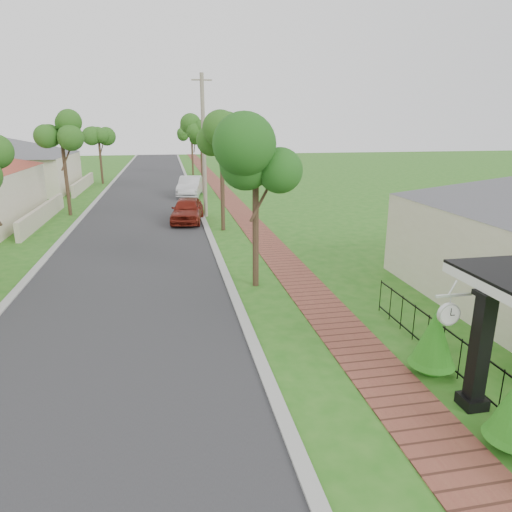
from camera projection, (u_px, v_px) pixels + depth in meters
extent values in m
plane|color=#256518|center=(245.00, 403.00, 9.47)|extent=(160.00, 160.00, 0.00)
cube|color=#28282B|center=(142.00, 219.00, 27.79)|extent=(7.00, 120.00, 0.02)
cube|color=#9E9E99|center=(202.00, 216.00, 28.45)|extent=(0.30, 120.00, 0.10)
cube|color=#9E9E99|center=(79.00, 221.00, 27.12)|extent=(0.30, 120.00, 0.10)
cube|color=brown|center=(243.00, 215.00, 28.92)|extent=(1.50, 120.00, 0.03)
cube|color=black|center=(480.00, 351.00, 9.01)|extent=(0.30, 0.30, 2.52)
cube|color=black|center=(472.00, 401.00, 9.32)|extent=(0.48, 0.48, 0.24)
cube|color=black|center=(488.00, 294.00, 8.67)|extent=(0.42, 0.42, 0.10)
cube|color=black|center=(462.00, 341.00, 10.10)|extent=(0.03, 8.00, 0.03)
cube|color=black|center=(458.00, 373.00, 10.32)|extent=(0.03, 8.00, 0.03)
cylinder|color=black|center=(501.00, 392.00, 8.97)|extent=(0.02, 0.02, 1.00)
cylinder|color=black|center=(479.00, 375.00, 9.60)|extent=(0.02, 0.02, 1.00)
cylinder|color=black|center=(460.00, 359.00, 10.22)|extent=(0.02, 0.02, 1.00)
cylinder|color=black|center=(443.00, 345.00, 10.85)|extent=(0.02, 0.02, 1.00)
cylinder|color=black|center=(427.00, 333.00, 11.48)|extent=(0.02, 0.02, 1.00)
cylinder|color=black|center=(414.00, 322.00, 12.11)|extent=(0.02, 0.02, 1.00)
cylinder|color=black|center=(402.00, 313.00, 12.74)|extent=(0.02, 0.02, 1.00)
cylinder|color=black|center=(390.00, 304.00, 13.37)|extent=(0.02, 0.02, 1.00)
cylinder|color=black|center=(380.00, 296.00, 13.99)|extent=(0.02, 0.02, 1.00)
cylinder|color=#382619|center=(222.00, 188.00, 24.19)|extent=(0.22, 0.22, 4.55)
sphere|color=#185015|center=(221.00, 142.00, 23.52)|extent=(1.70, 1.70, 1.70)
cylinder|color=#382619|center=(202.00, 163.00, 37.34)|extent=(0.22, 0.22, 4.90)
sphere|color=#185015|center=(201.00, 130.00, 36.62)|extent=(1.70, 1.70, 1.70)
cylinder|color=#382619|center=(192.00, 156.00, 50.64)|extent=(0.22, 0.22, 4.20)
sphere|color=#185015|center=(192.00, 135.00, 50.02)|extent=(1.70, 1.70, 1.70)
cylinder|color=#382619|center=(66.00, 176.00, 28.17)|extent=(0.22, 0.22, 4.90)
sphere|color=#185015|center=(61.00, 133.00, 27.44)|extent=(1.70, 1.70, 1.70)
cylinder|color=#382619|center=(101.00, 160.00, 43.30)|extent=(0.22, 0.22, 4.55)
sphere|color=#185015|center=(98.00, 133.00, 42.63)|extent=(1.70, 1.70, 1.70)
sphere|color=#1E5D12|center=(432.00, 359.00, 10.53)|extent=(0.82, 0.82, 0.82)
cone|color=#1E5D12|center=(435.00, 335.00, 10.36)|extent=(0.93, 0.93, 1.25)
cube|color=#BFB299|center=(43.00, 214.00, 26.63)|extent=(0.25, 10.00, 1.00)
cube|color=beige|center=(2.00, 174.00, 38.39)|extent=(11.00, 10.00, 3.00)
cube|color=#BFB299|center=(83.00, 184.00, 39.83)|extent=(0.25, 10.00, 1.00)
imported|color=maroon|center=(187.00, 210.00, 26.63)|extent=(2.31, 4.40, 1.43)
imported|color=silver|center=(190.00, 186.00, 36.14)|extent=(2.43, 4.89, 1.54)
cylinder|color=#382619|center=(256.00, 229.00, 15.78)|extent=(0.22, 0.22, 4.13)
sphere|color=#225A1A|center=(256.00, 165.00, 15.17)|extent=(2.05, 2.05, 2.05)
cylinder|color=gray|center=(204.00, 147.00, 27.32)|extent=(0.24, 0.24, 8.39)
cube|color=gray|center=(202.00, 80.00, 26.26)|extent=(1.20, 0.08, 0.08)
cube|color=silver|center=(454.00, 295.00, 9.00)|extent=(0.78, 0.05, 0.05)
cylinder|color=silver|center=(450.00, 304.00, 9.04)|extent=(0.02, 0.02, 0.33)
cylinder|color=silver|center=(449.00, 314.00, 9.11)|extent=(0.47, 0.10, 0.47)
cylinder|color=white|center=(450.00, 315.00, 9.05)|extent=(0.40, 0.01, 0.40)
cylinder|color=white|center=(447.00, 313.00, 9.16)|extent=(0.40, 0.01, 0.40)
cube|color=black|center=(451.00, 312.00, 9.03)|extent=(0.02, 0.01, 0.16)
cube|color=black|center=(453.00, 315.00, 9.05)|extent=(0.10, 0.01, 0.02)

